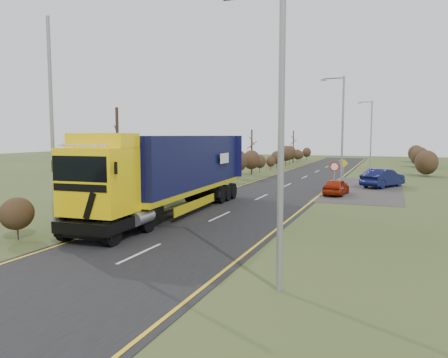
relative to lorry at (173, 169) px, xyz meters
name	(u,v)px	position (x,y,z in m)	size (l,w,h in m)	color
ground	(187,232)	(2.80, -3.90, -2.56)	(160.00, 160.00, 0.00)	#34431D
road	(253,201)	(2.80, 6.10, -2.55)	(8.00, 120.00, 0.02)	black
layby	(364,189)	(9.30, 16.10, -2.55)	(6.00, 18.00, 0.02)	#2B2926
lane_markings	(252,202)	(2.80, 5.80, -2.53)	(7.52, 116.00, 0.01)	yellow
hedgerow	(159,177)	(-3.20, 4.00, -0.94)	(2.24, 102.04, 6.05)	black
lorry	(173,169)	(0.00, 0.00, 0.00)	(3.44, 16.32, 4.51)	black
car_red_hatchback	(336,187)	(7.60, 11.35, -1.95)	(1.46, 3.62, 1.23)	#952007
car_blue_sedan	(383,178)	(10.70, 17.71, -1.77)	(1.67, 4.78, 1.57)	#0A0E38
streetlight_near	(278,126)	(8.50, -9.78, 2.11)	(1.82, 0.18, 8.51)	gray
streetlight_mid	(341,127)	(7.28, 16.40, 2.59)	(1.98, 0.19, 9.34)	gray
streetlight_far	(370,132)	(8.49, 38.93, 2.34)	(1.90, 0.18, 8.90)	gray
left_pole	(52,128)	(-2.40, -6.56, 2.17)	(0.16, 0.16, 9.47)	gray
speed_sign	(334,172)	(7.51, 10.79, -0.81)	(0.69, 0.10, 2.49)	gray
warning_board	(344,167)	(7.00, 21.94, -1.26)	(0.80, 0.11, 2.11)	gray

